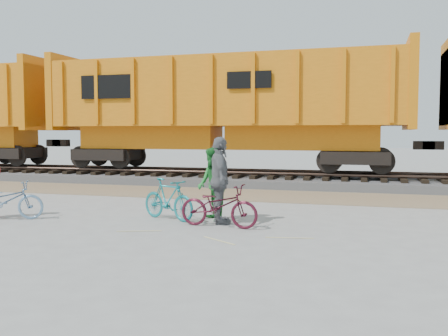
% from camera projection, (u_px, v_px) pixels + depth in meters
% --- Properties ---
extents(ground, '(120.00, 120.00, 0.00)m').
position_uv_depth(ground, '(199.00, 227.00, 10.48)').
color(ground, '#9E9E99').
rests_on(ground, ground).
extents(gravel_strip, '(120.00, 3.00, 0.02)m').
position_uv_depth(gravel_strip, '(256.00, 195.00, 15.75)').
color(gravel_strip, '#967C5D').
rests_on(gravel_strip, ground).
extents(ballast_bed, '(120.00, 4.00, 0.30)m').
position_uv_depth(ballast_bed, '(276.00, 181.00, 19.09)').
color(ballast_bed, slate).
rests_on(ballast_bed, ground).
extents(track, '(120.00, 2.60, 0.24)m').
position_uv_depth(track, '(276.00, 172.00, 19.06)').
color(track, black).
rests_on(track, ballast_bed).
extents(hopper_car_center, '(14.00, 3.13, 4.65)m').
position_uv_depth(hopper_car_center, '(223.00, 107.00, 19.48)').
color(hopper_car_center, black).
rests_on(hopper_car_center, track).
extents(bicycle_blue, '(1.77, 1.20, 0.88)m').
position_uv_depth(bicycle_blue, '(5.00, 200.00, 11.32)').
color(bicycle_blue, '#6F96BA').
rests_on(bicycle_blue, ground).
extents(bicycle_teal, '(1.62, 1.05, 0.95)m').
position_uv_depth(bicycle_teal, '(168.00, 199.00, 11.29)').
color(bicycle_teal, '#167C82').
rests_on(bicycle_teal, ground).
extents(bicycle_maroon, '(1.77, 0.77, 0.90)m').
position_uv_depth(bicycle_maroon, '(219.00, 206.00, 10.41)').
color(bicycle_maroon, '#481221').
rests_on(bicycle_maroon, ground).
extents(person_man, '(0.99, 1.02, 1.66)m').
position_uv_depth(person_man, '(213.00, 184.00, 11.18)').
color(person_man, '#217B2E').
rests_on(person_man, ground).
extents(person_woman, '(0.86, 1.20, 1.89)m').
position_uv_depth(person_woman, '(220.00, 180.00, 10.79)').
color(person_woman, slate).
rests_on(person_woman, ground).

